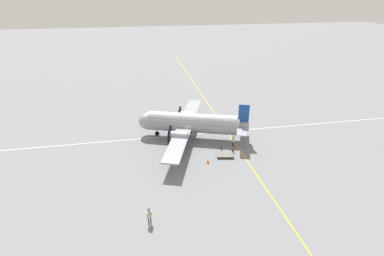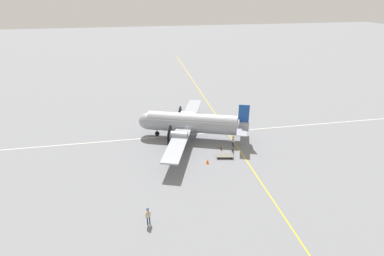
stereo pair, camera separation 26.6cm
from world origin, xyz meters
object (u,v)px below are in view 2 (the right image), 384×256
Objects in this scene: crew_foreground at (148,214)px; baggage_cart at (225,155)px; suitcase_near_door at (233,150)px; traffic_cone at (208,161)px; passenger_boarding at (233,140)px; suitcase_upright_spare at (221,148)px; airliner_main at (189,123)px.

crew_foreground is 15.48m from baggage_cart.
traffic_cone is at bearing -61.60° from suitcase_near_door.
passenger_boarding is 2.14m from suitcase_upright_spare.
passenger_boarding is 2.68× the size of suitcase_near_door.
suitcase_near_door is 1.06× the size of traffic_cone.
crew_foreground is 2.98× the size of suitcase_upright_spare.
passenger_boarding is (3.99, 5.80, -1.50)m from airliner_main.
suitcase_near_door reaches higher than traffic_cone.
passenger_boarding reaches higher than baggage_cart.
crew_foreground is 2.98× the size of traffic_cone.
crew_foreground is at bearing 55.64° from baggage_cart.
crew_foreground is at bearing -45.76° from suitcase_near_door.
suitcase_near_door is at bearing 153.30° from airliner_main.
suitcase_upright_spare is (0.51, -1.93, -0.77)m from passenger_boarding.
suitcase_near_door is (-12.10, 12.43, -0.83)m from crew_foreground.
baggage_cart is (-10.92, 10.95, -0.86)m from crew_foreground.
traffic_cone is (-9.84, 8.25, -0.85)m from crew_foreground.
suitcase_upright_spare is 0.25× the size of baggage_cart.
passenger_boarding is at bearing -168.23° from crew_foreground.
baggage_cart is at bearing -1.48° from suitcase_upright_spare.
crew_foreground is at bearing 127.37° from passenger_boarding.
suitcase_near_door is at bearing -170.43° from crew_foreground.
passenger_boarding is 1.75m from suitcase_near_door.
baggage_cart is (6.67, 3.81, -2.27)m from airliner_main.
suitcase_near_door is at bearing 152.33° from passenger_boarding.
traffic_cone is (3.24, -2.75, -0.00)m from suitcase_upright_spare.
suitcase_upright_spare is 1.00× the size of traffic_cone.
baggage_cart is (1.19, -1.49, -0.02)m from suitcase_near_door.
suitcase_upright_spare is 2.17m from baggage_cart.
suitcase_near_door is 1.73m from suitcase_upright_spare.
airliner_main is 7.20m from passenger_boarding.
passenger_boarding reaches higher than suitcase_upright_spare.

